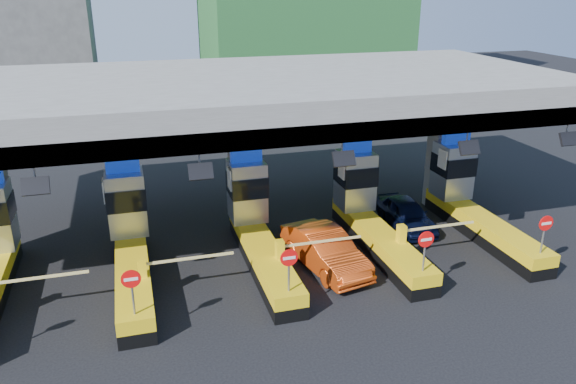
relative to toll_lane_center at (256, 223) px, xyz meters
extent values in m
plane|color=black|center=(0.00, -0.28, -1.40)|extent=(120.00, 120.00, 0.00)
cube|color=slate|center=(0.00, 2.72, 4.85)|extent=(28.00, 12.00, 1.50)
cube|color=#4C4C49|center=(0.00, -2.98, 4.45)|extent=(28.00, 0.60, 0.70)
cube|color=slate|center=(0.00, 2.72, 1.35)|extent=(1.00, 1.00, 5.50)
cube|color=slate|center=(10.00, 2.72, 1.35)|extent=(1.00, 1.00, 5.50)
cylinder|color=slate|center=(-7.50, -2.98, 3.85)|extent=(0.06, 0.06, 0.50)
cube|color=black|center=(-7.50, -3.18, 3.50)|extent=(0.80, 0.38, 0.54)
cylinder|color=slate|center=(-2.50, -2.98, 3.85)|extent=(0.06, 0.06, 0.50)
cube|color=black|center=(-2.50, -3.18, 3.50)|extent=(0.80, 0.38, 0.54)
cylinder|color=slate|center=(2.50, -2.98, 3.85)|extent=(0.06, 0.06, 0.50)
cube|color=black|center=(2.50, -3.18, 3.50)|extent=(0.80, 0.38, 0.54)
cylinder|color=slate|center=(7.50, -2.98, 3.85)|extent=(0.06, 0.06, 0.50)
cube|color=black|center=(7.50, -3.18, 3.50)|extent=(0.80, 0.38, 0.54)
cylinder|color=slate|center=(12.00, -2.98, 3.85)|extent=(0.06, 0.06, 0.50)
cube|color=black|center=(12.00, -3.18, 3.50)|extent=(0.80, 0.38, 0.54)
cube|color=white|center=(-8.00, -2.48, 0.05)|extent=(3.20, 0.08, 0.08)
cube|color=black|center=(-5.00, -1.28, -1.15)|extent=(1.20, 8.00, 0.50)
cube|color=#E5B70C|center=(-5.00, -1.28, -0.65)|extent=(1.20, 8.00, 0.50)
cube|color=#9EA3A8|center=(-5.00, 1.52, 0.90)|extent=(1.50, 1.50, 2.60)
cube|color=black|center=(-5.00, 1.50, 1.20)|extent=(1.56, 1.56, 0.90)
cube|color=#0C2DBF|center=(-5.00, 1.52, 2.48)|extent=(1.30, 0.35, 0.55)
cube|color=white|center=(-5.80, 1.22, 1.60)|extent=(0.06, 0.70, 0.90)
cylinder|color=slate|center=(-5.00, -4.88, 0.25)|extent=(0.07, 0.07, 1.30)
cylinder|color=red|center=(-5.00, -4.91, 0.85)|extent=(0.60, 0.04, 0.60)
cube|color=white|center=(-5.00, -4.93, 0.85)|extent=(0.42, 0.02, 0.10)
cube|color=#E5B70C|center=(-4.65, -2.48, -0.05)|extent=(0.30, 0.35, 0.70)
cube|color=white|center=(-3.00, -2.48, 0.05)|extent=(3.20, 0.08, 0.08)
cube|color=black|center=(0.00, -1.28, -1.15)|extent=(1.20, 8.00, 0.50)
cube|color=#E5B70C|center=(0.00, -1.28, -0.65)|extent=(1.20, 8.00, 0.50)
cube|color=#9EA3A8|center=(0.00, 1.52, 0.90)|extent=(1.50, 1.50, 2.60)
cube|color=black|center=(0.00, 1.50, 1.20)|extent=(1.56, 1.56, 0.90)
cube|color=#0C2DBF|center=(0.00, 1.52, 2.48)|extent=(1.30, 0.35, 0.55)
cube|color=white|center=(-0.80, 1.22, 1.60)|extent=(0.06, 0.70, 0.90)
cylinder|color=slate|center=(0.00, -4.88, 0.25)|extent=(0.07, 0.07, 1.30)
cylinder|color=red|center=(0.00, -4.91, 0.85)|extent=(0.60, 0.04, 0.60)
cube|color=white|center=(0.00, -4.93, 0.85)|extent=(0.42, 0.02, 0.10)
cube|color=#E5B70C|center=(0.35, -2.48, -0.05)|extent=(0.30, 0.35, 0.70)
cube|color=white|center=(2.00, -2.48, 0.05)|extent=(3.20, 0.08, 0.08)
cube|color=black|center=(5.00, -1.28, -1.15)|extent=(1.20, 8.00, 0.50)
cube|color=#E5B70C|center=(5.00, -1.28, -0.65)|extent=(1.20, 8.00, 0.50)
cube|color=#9EA3A8|center=(5.00, 1.52, 0.90)|extent=(1.50, 1.50, 2.60)
cube|color=black|center=(5.00, 1.50, 1.20)|extent=(1.56, 1.56, 0.90)
cube|color=#0C2DBF|center=(5.00, 1.52, 2.48)|extent=(1.30, 0.35, 0.55)
cube|color=white|center=(4.20, 1.22, 1.60)|extent=(0.06, 0.70, 0.90)
cylinder|color=slate|center=(5.00, -4.88, 0.25)|extent=(0.07, 0.07, 1.30)
cylinder|color=red|center=(5.00, -4.91, 0.85)|extent=(0.60, 0.04, 0.60)
cube|color=white|center=(5.00, -4.93, 0.85)|extent=(0.42, 0.02, 0.10)
cube|color=#E5B70C|center=(5.35, -2.48, -0.05)|extent=(0.30, 0.35, 0.70)
cube|color=white|center=(7.00, -2.48, 0.05)|extent=(3.20, 0.08, 0.08)
cube|color=black|center=(10.00, -1.28, -1.15)|extent=(1.20, 8.00, 0.50)
cube|color=#E5B70C|center=(10.00, -1.28, -0.65)|extent=(1.20, 8.00, 0.50)
cube|color=#9EA3A8|center=(10.00, 1.52, 0.90)|extent=(1.50, 1.50, 2.60)
cube|color=black|center=(10.00, 1.50, 1.20)|extent=(1.56, 1.56, 0.90)
cube|color=#0C2DBF|center=(10.00, 1.52, 2.48)|extent=(1.30, 0.35, 0.55)
cube|color=white|center=(9.20, 1.22, 1.60)|extent=(0.06, 0.70, 0.90)
cylinder|color=slate|center=(10.00, -4.88, 0.25)|extent=(0.07, 0.07, 1.30)
cylinder|color=red|center=(10.00, -4.91, 0.85)|extent=(0.60, 0.04, 0.60)
cube|color=white|center=(10.00, -4.93, 0.85)|extent=(0.42, 0.02, 0.10)
cube|color=#E5B70C|center=(10.35, -2.48, -0.05)|extent=(0.30, 0.35, 0.70)
cube|color=white|center=(12.00, -2.48, 0.05)|extent=(3.20, 0.08, 0.08)
cube|color=#4C4C49|center=(-14.00, 35.72, 7.60)|extent=(14.00, 10.00, 18.00)
imported|color=black|center=(7.26, 0.71, -0.71)|extent=(1.71, 4.08, 1.38)
imported|color=#BF3D0E|center=(2.35, -1.93, -0.62)|extent=(2.54, 4.95, 1.55)
camera|label=1|loc=(-4.60, -20.62, 9.31)|focal=35.00mm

